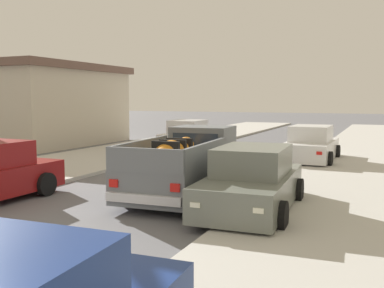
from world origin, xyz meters
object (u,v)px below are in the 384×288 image
Objects in this scene: pickup_truck at (187,165)px; roadside_house at (16,104)px; car_left_near at (311,145)px; car_left_far at (252,182)px; car_left_mid at (188,136)px.

pickup_truck is 18.02m from roadside_house.
roadside_house reaches higher than car_left_near.
roadside_house is at bearing 149.85° from car_left_far.
car_left_near is at bearing -18.59° from car_left_mid.
roadside_house is (-17.72, 1.39, 1.61)m from car_left_near.
pickup_truck is at bearing 150.68° from car_left_far.
pickup_truck is at bearing -30.27° from roadside_house.
car_left_mid is at bearing 120.83° from car_left_far.
car_left_near is 0.99× the size of car_left_mid.
car_left_mid is at bearing 161.41° from car_left_near.
roadside_house is (-17.74, 10.31, 1.61)m from car_left_far.
roadside_house is at bearing -175.64° from car_left_mid.
roadside_house reaches higher than car_left_far.
roadside_house is at bearing 175.53° from car_left_near.
car_left_mid is (-4.43, 9.90, -0.10)m from pickup_truck.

